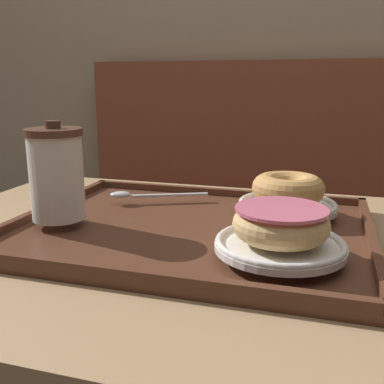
# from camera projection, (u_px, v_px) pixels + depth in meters

# --- Properties ---
(wall_behind) EXTENTS (8.00, 0.05, 2.40)m
(wall_behind) POSITION_uv_depth(u_px,v_px,m) (283.00, 1.00, 1.55)
(wall_behind) COLOR tan
(wall_behind) RESTS_ON ground_plane
(booth_bench) EXTENTS (1.43, 0.44, 1.00)m
(booth_bench) POSITION_uv_depth(u_px,v_px,m) (276.00, 266.00, 1.54)
(booth_bench) COLOR brown
(booth_bench) RESTS_ON ground_plane
(cafe_table) EXTENTS (0.90, 0.65, 0.71)m
(cafe_table) POSITION_uv_depth(u_px,v_px,m) (193.00, 338.00, 0.68)
(cafe_table) COLOR tan
(cafe_table) RESTS_ON ground_plane
(serving_tray) EXTENTS (0.51, 0.40, 0.02)m
(serving_tray) POSITION_uv_depth(u_px,v_px,m) (192.00, 229.00, 0.66)
(serving_tray) COLOR #512D1E
(serving_tray) RESTS_ON cafe_table
(coffee_cup_front) EXTENTS (0.08, 0.08, 0.14)m
(coffee_cup_front) POSITION_uv_depth(u_px,v_px,m) (56.00, 174.00, 0.64)
(coffee_cup_front) COLOR white
(coffee_cup_front) RESTS_ON serving_tray
(plate_with_chocolate_donut) EXTENTS (0.16, 0.16, 0.01)m
(plate_with_chocolate_donut) POSITION_uv_depth(u_px,v_px,m) (280.00, 245.00, 0.53)
(plate_with_chocolate_donut) COLOR white
(plate_with_chocolate_donut) RESTS_ON serving_tray
(donut_chocolate_glazed) EXTENTS (0.11, 0.11, 0.04)m
(donut_chocolate_glazed) POSITION_uv_depth(u_px,v_px,m) (281.00, 223.00, 0.53)
(donut_chocolate_glazed) COLOR #DBB270
(donut_chocolate_glazed) RESTS_ON plate_with_chocolate_donut
(plate_with_plain_donut) EXTENTS (0.15, 0.15, 0.01)m
(plate_with_plain_donut) POSITION_uv_depth(u_px,v_px,m) (287.00, 205.00, 0.70)
(plate_with_plain_donut) COLOR white
(plate_with_plain_donut) RESTS_ON serving_tray
(donut_plain) EXTENTS (0.11, 0.11, 0.04)m
(donut_plain) POSITION_uv_depth(u_px,v_px,m) (288.00, 188.00, 0.69)
(donut_plain) COLOR tan
(donut_plain) RESTS_ON plate_with_plain_donut
(spoon) EXTENTS (0.16, 0.08, 0.01)m
(spoon) POSITION_uv_depth(u_px,v_px,m) (137.00, 195.00, 0.77)
(spoon) COLOR silver
(spoon) RESTS_ON serving_tray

